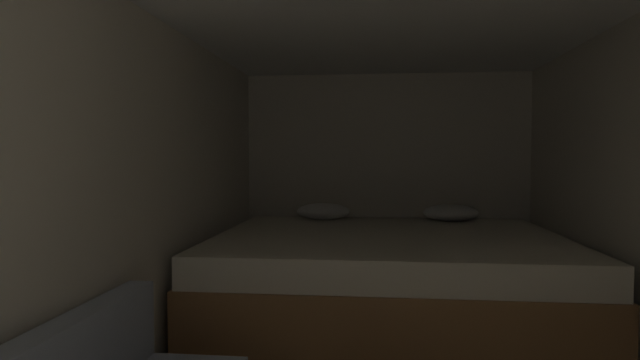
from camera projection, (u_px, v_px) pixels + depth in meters
wall_back at (386, 182)px, 4.92m from camera, size 2.71×0.05×2.01m
wall_left at (107, 207)px, 2.43m from camera, size 0.05×5.25×2.01m
bed at (388, 279)px, 3.85m from camera, size 2.49×2.09×0.83m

